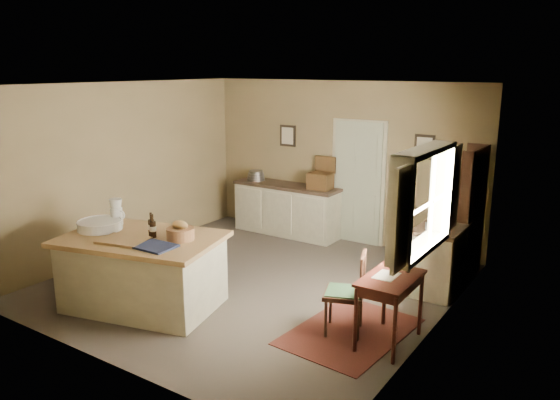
# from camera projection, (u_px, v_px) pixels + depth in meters

# --- Properties ---
(ground) EXTENTS (5.00, 5.00, 0.00)m
(ground) POSITION_uv_depth(u_px,v_px,m) (254.00, 283.00, 7.55)
(ground) COLOR brown
(ground) RESTS_ON ground
(wall_back) EXTENTS (5.00, 0.10, 2.70)m
(wall_back) POSITION_uv_depth(u_px,v_px,m) (340.00, 162.00, 9.25)
(wall_back) COLOR olive
(wall_back) RESTS_ON ground
(wall_front) EXTENTS (5.00, 0.10, 2.70)m
(wall_front) POSITION_uv_depth(u_px,v_px,m) (98.00, 236.00, 5.21)
(wall_front) COLOR olive
(wall_front) RESTS_ON ground
(wall_left) EXTENTS (0.10, 5.00, 2.70)m
(wall_left) POSITION_uv_depth(u_px,v_px,m) (125.00, 169.00, 8.58)
(wall_left) COLOR olive
(wall_left) RESTS_ON ground
(wall_right) EXTENTS (0.10, 5.00, 2.70)m
(wall_right) POSITION_uv_depth(u_px,v_px,m) (439.00, 216.00, 5.89)
(wall_right) COLOR olive
(wall_right) RESTS_ON ground
(ceiling) EXTENTS (5.00, 5.00, 0.00)m
(ceiling) POSITION_uv_depth(u_px,v_px,m) (252.00, 85.00, 6.91)
(ceiling) COLOR silver
(ceiling) RESTS_ON wall_back
(door) EXTENTS (0.97, 0.06, 2.11)m
(door) POSITION_uv_depth(u_px,v_px,m) (358.00, 181.00, 9.11)
(door) COLOR #AFB497
(door) RESTS_ON ground
(framed_prints) EXTENTS (2.82, 0.02, 0.38)m
(framed_prints) POSITION_uv_depth(u_px,v_px,m) (351.00, 141.00, 9.04)
(framed_prints) COLOR black
(framed_prints) RESTS_ON ground
(window) EXTENTS (0.25, 1.99, 1.12)m
(window) POSITION_uv_depth(u_px,v_px,m) (427.00, 201.00, 5.72)
(window) COLOR beige
(window) RESTS_ON ground
(work_island) EXTENTS (2.15, 1.66, 1.20)m
(work_island) POSITION_uv_depth(u_px,v_px,m) (142.00, 269.00, 6.74)
(work_island) COLOR beige
(work_island) RESTS_ON ground
(sideboard) EXTENTS (1.96, 0.56, 1.18)m
(sideboard) POSITION_uv_depth(u_px,v_px,m) (287.00, 208.00, 9.69)
(sideboard) COLOR beige
(sideboard) RESTS_ON ground
(rug) EXTENTS (1.22, 1.68, 0.01)m
(rug) POSITION_uv_depth(u_px,v_px,m) (350.00, 331.00, 6.18)
(rug) COLOR #501A19
(rug) RESTS_ON ground
(writing_desk) EXTENTS (0.51, 0.83, 0.82)m
(writing_desk) POSITION_uv_depth(u_px,v_px,m) (390.00, 286.00, 5.78)
(writing_desk) COLOR #3B150F
(writing_desk) RESTS_ON ground
(desk_chair) EXTENTS (0.56, 0.56, 0.93)m
(desk_chair) POSITION_uv_depth(u_px,v_px,m) (344.00, 294.00, 6.06)
(desk_chair) COLOR #321B11
(desk_chair) RESTS_ON ground
(right_cabinet) EXTENTS (0.57, 1.02, 0.99)m
(right_cabinet) POSITION_uv_depth(u_px,v_px,m) (441.00, 257.00, 7.24)
(right_cabinet) COLOR beige
(right_cabinet) RESTS_ON ground
(shelving_unit) EXTENTS (0.32, 0.84, 1.86)m
(shelving_unit) POSITION_uv_depth(u_px,v_px,m) (469.00, 214.00, 7.58)
(shelving_unit) COLOR #321B11
(shelving_unit) RESTS_ON ground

